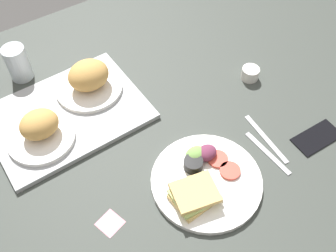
{
  "coord_description": "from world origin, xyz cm",
  "views": [
    {
      "loc": [
        -35.36,
        -53.49,
        91.87
      ],
      "look_at": [
        2.0,
        3.0,
        4.0
      ],
      "focal_mm": 41.98,
      "sensor_mm": 36.0,
      "label": 1
    }
  ],
  "objects_px": {
    "drinking_glass": "(18,63)",
    "bread_plate_far": "(89,79)",
    "bread_plate_near": "(40,130)",
    "espresso_cup": "(250,73)",
    "knife": "(266,138)",
    "fork": "(268,153)",
    "sticky_note": "(110,223)",
    "cell_phone": "(317,137)",
    "serving_tray": "(67,114)",
    "plate_with_salad": "(204,179)"
  },
  "relations": [
    {
      "from": "bread_plate_near",
      "to": "plate_with_salad",
      "type": "relative_size",
      "value": 0.65
    },
    {
      "from": "drinking_glass",
      "to": "fork",
      "type": "relative_size",
      "value": 0.69
    },
    {
      "from": "bread_plate_near",
      "to": "sticky_note",
      "type": "relative_size",
      "value": 3.41
    },
    {
      "from": "fork",
      "to": "cell_phone",
      "type": "distance_m",
      "value": 0.16
    },
    {
      "from": "serving_tray",
      "to": "bread_plate_near",
      "type": "relative_size",
      "value": 2.35
    },
    {
      "from": "cell_phone",
      "to": "serving_tray",
      "type": "bearing_deg",
      "value": 141.72
    },
    {
      "from": "bread_plate_near",
      "to": "bread_plate_far",
      "type": "distance_m",
      "value": 0.22
    },
    {
      "from": "drinking_glass",
      "to": "cell_phone",
      "type": "bearing_deg",
      "value": -48.91
    },
    {
      "from": "bread_plate_near",
      "to": "plate_with_salad",
      "type": "distance_m",
      "value": 0.47
    },
    {
      "from": "bread_plate_near",
      "to": "sticky_note",
      "type": "height_order",
      "value": "bread_plate_near"
    },
    {
      "from": "bread_plate_near",
      "to": "drinking_glass",
      "type": "relative_size",
      "value": 1.63
    },
    {
      "from": "sticky_note",
      "to": "espresso_cup",
      "type": "bearing_deg",
      "value": 17.44
    },
    {
      "from": "serving_tray",
      "to": "bread_plate_far",
      "type": "xyz_separation_m",
      "value": [
        0.1,
        0.05,
        0.05
      ]
    },
    {
      "from": "espresso_cup",
      "to": "knife",
      "type": "bearing_deg",
      "value": -119.49
    },
    {
      "from": "serving_tray",
      "to": "espresso_cup",
      "type": "xyz_separation_m",
      "value": [
        0.56,
        -0.18,
        0.01
      ]
    },
    {
      "from": "drinking_glass",
      "to": "espresso_cup",
      "type": "distance_m",
      "value": 0.74
    },
    {
      "from": "espresso_cup",
      "to": "cell_phone",
      "type": "relative_size",
      "value": 0.39
    },
    {
      "from": "serving_tray",
      "to": "espresso_cup",
      "type": "height_order",
      "value": "espresso_cup"
    },
    {
      "from": "bread_plate_near",
      "to": "cell_phone",
      "type": "height_order",
      "value": "bread_plate_near"
    },
    {
      "from": "sticky_note",
      "to": "cell_phone",
      "type": "bearing_deg",
      "value": -9.0
    },
    {
      "from": "espresso_cup",
      "to": "knife",
      "type": "relative_size",
      "value": 0.29
    },
    {
      "from": "bread_plate_far",
      "to": "bread_plate_near",
      "type": "bearing_deg",
      "value": -154.58
    },
    {
      "from": "plate_with_salad",
      "to": "cell_phone",
      "type": "bearing_deg",
      "value": -9.91
    },
    {
      "from": "bread_plate_near",
      "to": "cell_phone",
      "type": "xyz_separation_m",
      "value": [
        0.66,
        -0.43,
        -0.05
      ]
    },
    {
      "from": "bread_plate_near",
      "to": "knife",
      "type": "bearing_deg",
      "value": -33.13
    },
    {
      "from": "serving_tray",
      "to": "sticky_note",
      "type": "distance_m",
      "value": 0.38
    },
    {
      "from": "espresso_cup",
      "to": "sticky_note",
      "type": "bearing_deg",
      "value": -162.56
    },
    {
      "from": "cell_phone",
      "to": "espresso_cup",
      "type": "bearing_deg",
      "value": 92.32
    },
    {
      "from": "bread_plate_near",
      "to": "sticky_note",
      "type": "bearing_deg",
      "value": -83.65
    },
    {
      "from": "fork",
      "to": "sticky_note",
      "type": "height_order",
      "value": "fork"
    },
    {
      "from": "knife",
      "to": "plate_with_salad",
      "type": "bearing_deg",
      "value": 98.44
    },
    {
      "from": "sticky_note",
      "to": "bread_plate_near",
      "type": "bearing_deg",
      "value": 96.35
    },
    {
      "from": "serving_tray",
      "to": "espresso_cup",
      "type": "bearing_deg",
      "value": -17.76
    },
    {
      "from": "bread_plate_near",
      "to": "drinking_glass",
      "type": "bearing_deg",
      "value": 81.42
    },
    {
      "from": "drinking_glass",
      "to": "espresso_cup",
      "type": "bearing_deg",
      "value": -34.04
    },
    {
      "from": "serving_tray",
      "to": "fork",
      "type": "distance_m",
      "value": 0.6
    },
    {
      "from": "bread_plate_far",
      "to": "sticky_note",
      "type": "height_order",
      "value": "bread_plate_far"
    },
    {
      "from": "plate_with_salad",
      "to": "knife",
      "type": "distance_m",
      "value": 0.24
    },
    {
      "from": "bread_plate_near",
      "to": "drinking_glass",
      "type": "height_order",
      "value": "drinking_glass"
    },
    {
      "from": "bread_plate_far",
      "to": "sticky_note",
      "type": "xyz_separation_m",
      "value": [
        -0.16,
        -0.42,
        -0.06
      ]
    },
    {
      "from": "sticky_note",
      "to": "knife",
      "type": "bearing_deg",
      "value": -2.25
    },
    {
      "from": "serving_tray",
      "to": "espresso_cup",
      "type": "distance_m",
      "value": 0.59
    },
    {
      "from": "serving_tray",
      "to": "cell_phone",
      "type": "bearing_deg",
      "value": -39.94
    },
    {
      "from": "drinking_glass",
      "to": "bread_plate_far",
      "type": "bearing_deg",
      "value": -49.9
    },
    {
      "from": "sticky_note",
      "to": "bread_plate_far",
      "type": "bearing_deg",
      "value": 69.11
    },
    {
      "from": "cell_phone",
      "to": "bread_plate_near",
      "type": "bearing_deg",
      "value": 148.68
    },
    {
      "from": "drinking_glass",
      "to": "fork",
      "type": "xyz_separation_m",
      "value": [
        0.46,
        -0.67,
        -0.06
      ]
    },
    {
      "from": "bread_plate_far",
      "to": "serving_tray",
      "type": "bearing_deg",
      "value": -154.62
    },
    {
      "from": "bread_plate_far",
      "to": "fork",
      "type": "distance_m",
      "value": 0.57
    },
    {
      "from": "bread_plate_near",
      "to": "fork",
      "type": "relative_size",
      "value": 1.12
    }
  ]
}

